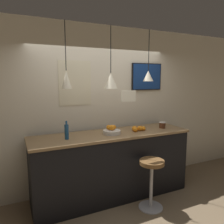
% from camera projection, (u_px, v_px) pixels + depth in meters
% --- Properties ---
extents(ground_plane, '(14.00, 14.00, 0.00)m').
position_uv_depth(ground_plane, '(134.00, 220.00, 3.09)').
color(ground_plane, '#756047').
extents(back_wall, '(8.00, 0.06, 2.90)m').
position_uv_depth(back_wall, '(101.00, 108.00, 3.95)').
color(back_wall, beige).
rests_on(back_wall, ground_plane).
extents(service_counter, '(2.64, 0.73, 1.10)m').
position_uv_depth(service_counter, '(112.00, 165.00, 3.66)').
color(service_counter, black).
rests_on(service_counter, ground_plane).
extents(bar_stool, '(0.37, 0.37, 0.77)m').
position_uv_depth(bar_stool, '(152.00, 175.00, 3.30)').
color(bar_stool, '#B7B7BC').
rests_on(bar_stool, ground_plane).
extents(fruit_bowl, '(0.28, 0.28, 0.15)m').
position_uv_depth(fruit_bowl, '(111.00, 131.00, 3.52)').
color(fruit_bowl, beige).
rests_on(fruit_bowl, service_counter).
extents(orange_pile, '(0.25, 0.16, 0.09)m').
position_uv_depth(orange_pile, '(139.00, 129.00, 3.73)').
color(orange_pile, orange).
rests_on(orange_pile, service_counter).
extents(juice_bottle, '(0.06, 0.06, 0.27)m').
position_uv_depth(juice_bottle, '(67.00, 132.00, 3.20)').
color(juice_bottle, navy).
rests_on(juice_bottle, service_counter).
extents(spread_jar, '(0.11, 0.11, 0.11)m').
position_uv_depth(spread_jar, '(162.00, 125.00, 3.94)').
color(spread_jar, '#562D19').
rests_on(spread_jar, service_counter).
extents(pendant_lamp_left, '(0.14, 0.14, 0.97)m').
position_uv_depth(pendant_lamp_left, '(66.00, 79.00, 3.19)').
color(pendant_lamp_left, black).
extents(pendant_lamp_middle, '(0.22, 0.22, 0.98)m').
position_uv_depth(pendant_lamp_middle, '(111.00, 81.00, 3.49)').
color(pendant_lamp_middle, black).
extents(pendant_lamp_right, '(0.18, 0.18, 0.87)m').
position_uv_depth(pendant_lamp_right, '(148.00, 76.00, 3.78)').
color(pendant_lamp_right, black).
extents(mounted_tv, '(0.65, 0.04, 0.51)m').
position_uv_depth(mounted_tv, '(147.00, 77.00, 4.21)').
color(mounted_tv, black).
extents(hanging_menu_board, '(0.24, 0.01, 0.17)m').
position_uv_depth(hanging_menu_board, '(129.00, 96.00, 3.29)').
color(hanging_menu_board, white).
extents(wall_poster, '(0.55, 0.01, 0.74)m').
position_uv_depth(wall_poster, '(75.00, 83.00, 3.65)').
color(wall_poster, beige).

